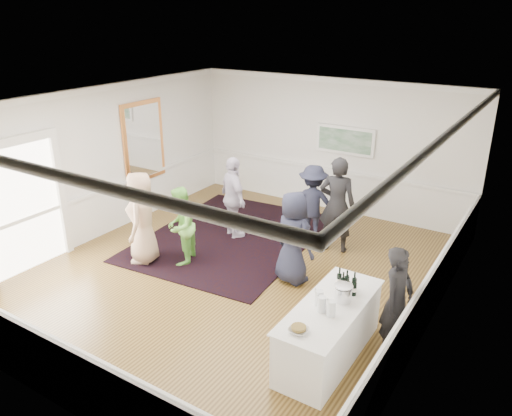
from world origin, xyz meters
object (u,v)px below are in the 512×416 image
Objects in this scene: guest_dark_b at (337,205)px; serving_table at (329,331)px; guest_green at (180,226)px; guest_navy at (293,238)px; guest_tan at (142,218)px; guest_lilac at (233,198)px; guest_dark_a at (313,203)px; ice_bucket at (343,294)px; nut_bowl at (299,329)px; bartender at (397,301)px.

serving_table is at bearing 99.58° from guest_dark_b.
guest_navy is (2.16, 0.53, 0.09)m from guest_green.
guest_tan is 2.05m from guest_lilac.
guest_tan is at bearing 28.39° from guest_dark_a.
guest_dark_a is at bearing 123.56° from guest_green.
guest_tan reaches higher than ice_bucket.
guest_navy is at bearing 72.21° from guest_dark_b.
guest_green is at bearing 32.14° from guest_navy.
guest_dark_b is (2.13, 0.57, 0.10)m from guest_lilac.
guest_dark_b is 7.77× the size of nut_bowl.
guest_dark_b is 1.15× the size of guest_navy.
ice_bucket is at bearing 102.46° from guest_dark_a.
nut_bowl is at bearing 138.21° from guest_navy.
nut_bowl is (3.54, -1.87, 0.12)m from guest_green.
guest_tan is 4.48m from nut_bowl.
guest_tan reaches higher than bartender.
guest_dark_a reaches higher than serving_table.
guest_dark_a reaches higher than ice_bucket.
guest_navy is at bearing 85.45° from guest_dark_a.
bartender is 0.98× the size of guest_dark_a.
guest_green is at bearing 29.63° from guest_dark_b.
nut_bowl is (-0.81, -1.42, 0.07)m from bartender.
serving_table is 0.91m from nut_bowl.
guest_tan is 2.96m from guest_navy.
guest_dark_a is at bearing -30.21° from guest_dark_b.
serving_table is 3.95m from guest_dark_a.
guest_dark_b is at bearing -76.35° from guest_navy.
nut_bowl is (4.21, -1.54, -0.02)m from guest_tan.
guest_dark_a is 1.85m from guest_navy.
guest_tan is 0.76m from guest_green.
guest_green reaches higher than serving_table.
guest_dark_a is at bearing 114.05° from nut_bowl.
bartender reaches higher than serving_table.
guest_navy is at bearing 76.48° from bartender.
guest_dark_b reaches higher than guest_lilac.
guest_green is 5.94× the size of ice_bucket.
bartender is (0.72, 0.64, 0.39)m from serving_table.
guest_dark_b is at bearing 142.74° from guest_dark_a.
guest_lilac is 1.68m from guest_dark_a.
guest_dark_b reaches higher than ice_bucket.
guest_lilac is at bearing 127.34° from guest_tan.
ice_bucket is at bearing 63.38° from serving_table.
guest_green reaches higher than ice_bucket.
ice_bucket is (3.72, -0.91, 0.19)m from guest_green.
guest_dark_a is 0.84× the size of guest_dark_b.
bartender is at bearing 60.08° from nut_bowl.
nut_bowl is at bearing 94.28° from guest_dark_b.
bartender is at bearing 114.05° from guest_dark_a.
bartender reaches higher than guest_green.
guest_lilac is (-4.18, 2.00, 0.08)m from bartender.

